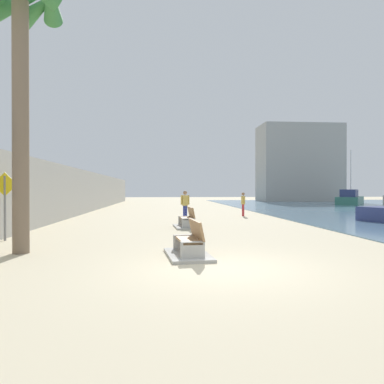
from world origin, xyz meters
TOP-DOWN VIEW (x-y plane):
  - ground_plane at (0.00, 18.00)m, footprint 120.00×120.00m
  - seawall at (-7.50, 18.00)m, footprint 0.80×64.00m
  - palm_tree at (-5.40, 2.48)m, footprint 2.72×2.73m
  - bench_near at (-0.66, 1.56)m, footprint 1.29×2.20m
  - bench_far at (-0.20, 8.95)m, footprint 1.23×2.17m
  - person_walking at (-0.02, 13.10)m, footprint 0.52×0.25m
  - person_standing at (4.12, 16.17)m, footprint 0.22×0.53m
  - boat_distant at (21.12, 33.84)m, footprint 6.38×7.80m
  - pedestrian_sign at (-6.90, 5.11)m, footprint 0.85×0.08m
  - harbor_building at (19.49, 46.00)m, footprint 12.00×6.00m

SIDE VIEW (x-z plane):
  - ground_plane at x=0.00m, z-range 0.00..0.00m
  - bench_near at x=-0.66m, z-range -0.26..0.72m
  - bench_far at x=-0.20m, z-range -0.26..0.72m
  - boat_distant at x=21.12m, z-range -2.58..3.99m
  - person_standing at x=4.12m, z-range 0.12..1.73m
  - person_walking at x=-0.02m, z-range 0.15..1.88m
  - pedestrian_sign at x=-6.90m, z-range 0.30..2.70m
  - seawall at x=-7.50m, z-range 0.00..3.25m
  - harbor_building at x=19.49m, z-range 0.00..11.54m
  - palm_tree at x=-5.40m, z-range 2.22..10.32m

